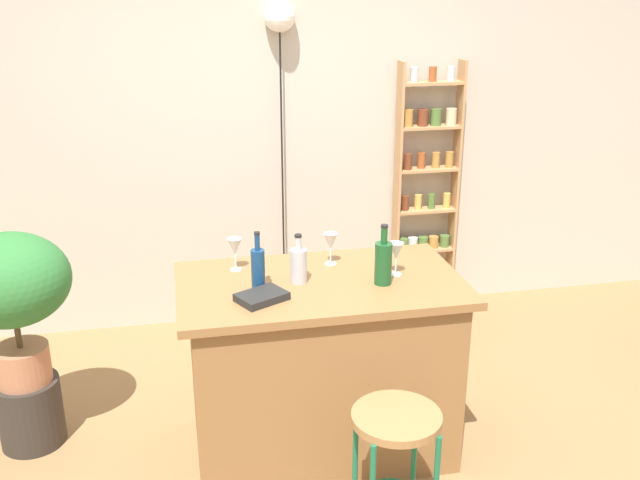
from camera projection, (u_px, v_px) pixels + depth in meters
The scene contains 14 objects.
back_wall at pixel (270, 119), 4.74m from camera, with size 6.40×0.10×2.80m, color #BCB2A3.
kitchen_counter at pixel (320, 366), 3.54m from camera, with size 1.35×0.78×0.92m.
bar_stool at pixel (395, 446), 2.92m from camera, with size 0.37×0.37×0.63m.
spice_shelf at pixel (426, 186), 4.99m from camera, with size 0.44×0.13×1.77m.
plant_stool at pixel (30, 411), 3.67m from camera, with size 0.32×0.32×0.36m, color #2D2823.
potted_plant at pixel (10, 288), 3.44m from camera, with size 0.58×0.52×0.79m.
bottle_soda_blue at pixel (258, 268), 3.27m from camera, with size 0.06×0.06×0.28m.
bottle_sauce_amber at pixel (298, 264), 3.35m from camera, with size 0.08×0.08×0.24m.
bottle_wine_red at pixel (383, 262), 3.32m from camera, with size 0.08×0.08×0.29m.
wine_glass_left at pixel (331, 242), 3.55m from camera, with size 0.07×0.07×0.16m.
wine_glass_center at pixel (235, 248), 3.48m from camera, with size 0.07×0.07×0.16m.
wine_glass_right at pixel (396, 252), 3.42m from camera, with size 0.07×0.07×0.16m.
cookbook at pixel (262, 297), 3.18m from camera, with size 0.21×0.15×0.04m, color black.
pendant_globe_light at pixel (280, 22), 4.44m from camera, with size 0.20×0.20×2.16m.
Camera 1 is at (-0.64, -2.75, 2.26)m, focal length 40.15 mm.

